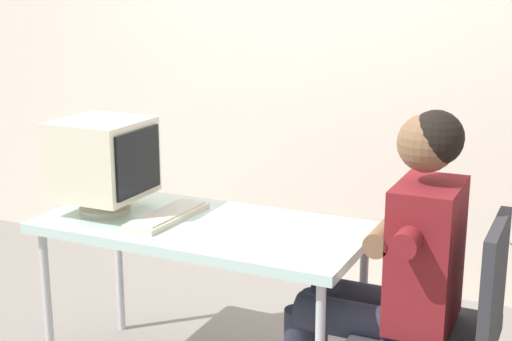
% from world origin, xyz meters
% --- Properties ---
extents(wall_back, '(8.00, 0.10, 3.00)m').
position_xyz_m(wall_back, '(0.30, 1.40, 1.50)').
color(wall_back, beige).
rests_on(wall_back, ground_plane).
extents(desk, '(1.36, 0.65, 0.72)m').
position_xyz_m(desk, '(0.00, 0.00, 0.67)').
color(desk, '#B7B7BC').
rests_on(desk, ground_plane).
extents(crt_monitor, '(0.37, 0.36, 0.40)m').
position_xyz_m(crt_monitor, '(-0.45, -0.04, 0.96)').
color(crt_monitor, beige).
rests_on(crt_monitor, desk).
extents(keyboard, '(0.17, 0.44, 0.03)m').
position_xyz_m(keyboard, '(-0.16, -0.01, 0.74)').
color(keyboard, beige).
rests_on(keyboard, desk).
extents(office_chair, '(0.48, 0.48, 0.90)m').
position_xyz_m(office_chair, '(1.02, -0.03, 0.50)').
color(office_chair, '#4C4C51').
rests_on(office_chair, ground_plane).
extents(person_seated, '(0.74, 0.55, 1.27)m').
position_xyz_m(person_seated, '(0.81, -0.03, 0.69)').
color(person_seated, maroon).
rests_on(person_seated, ground_plane).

